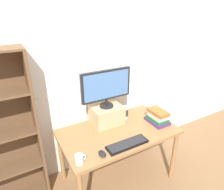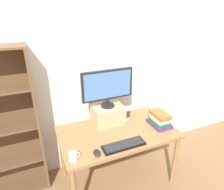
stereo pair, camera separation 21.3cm
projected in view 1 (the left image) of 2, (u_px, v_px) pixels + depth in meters
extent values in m
plane|color=olive|center=(118.00, 177.00, 2.54)|extent=(12.00, 12.00, 0.00)
cube|color=silver|center=(97.00, 69.00, 2.41)|extent=(7.00, 0.08, 2.60)
cube|color=#9E7042|center=(118.00, 132.00, 2.26)|extent=(1.29, 0.74, 0.04)
cylinder|color=#9E7042|center=(174.00, 156.00, 2.41)|extent=(0.05, 0.05, 0.68)
cylinder|color=#9E7042|center=(61.00, 157.00, 2.39)|extent=(0.05, 0.05, 0.68)
cylinder|color=#9E7042|center=(141.00, 130.00, 2.92)|extent=(0.05, 0.05, 0.68)
cube|color=brown|center=(37.00, 127.00, 2.09)|extent=(0.03, 0.28, 1.68)
cube|color=brown|center=(3.00, 171.00, 2.08)|extent=(0.76, 0.27, 0.02)
cube|color=tan|center=(107.00, 115.00, 2.36)|extent=(0.35, 0.28, 0.22)
cylinder|color=black|center=(107.00, 106.00, 2.31)|extent=(0.16, 0.16, 0.02)
cylinder|color=black|center=(106.00, 102.00, 2.29)|extent=(0.03, 0.03, 0.08)
cube|color=black|center=(106.00, 85.00, 2.21)|extent=(0.60, 0.04, 0.34)
cube|color=#4C7AB7|center=(107.00, 86.00, 2.19)|extent=(0.55, 0.00, 0.30)
cube|color=black|center=(127.00, 144.00, 2.01)|extent=(0.44, 0.14, 0.02)
cube|color=#28282B|center=(127.00, 143.00, 2.00)|extent=(0.42, 0.12, 0.00)
ellipsoid|color=black|center=(102.00, 154.00, 1.87)|extent=(0.06, 0.10, 0.04)
cube|color=#4C336B|center=(157.00, 121.00, 2.40)|extent=(0.19, 0.27, 0.04)
cube|color=#236B38|center=(158.00, 118.00, 2.38)|extent=(0.17, 0.22, 0.03)
cube|color=silver|center=(158.00, 115.00, 2.37)|extent=(0.15, 0.22, 0.06)
cube|color=#AD662D|center=(158.00, 112.00, 2.35)|extent=(0.15, 0.25, 0.04)
cylinder|color=white|center=(79.00, 159.00, 1.76)|extent=(0.08, 0.08, 0.09)
torus|color=white|center=(83.00, 157.00, 1.78)|extent=(0.06, 0.01, 0.06)
cylinder|color=silver|center=(125.00, 113.00, 2.46)|extent=(0.07, 0.07, 0.16)
cube|color=#2D2D30|center=(127.00, 114.00, 2.43)|extent=(0.04, 0.00, 0.09)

